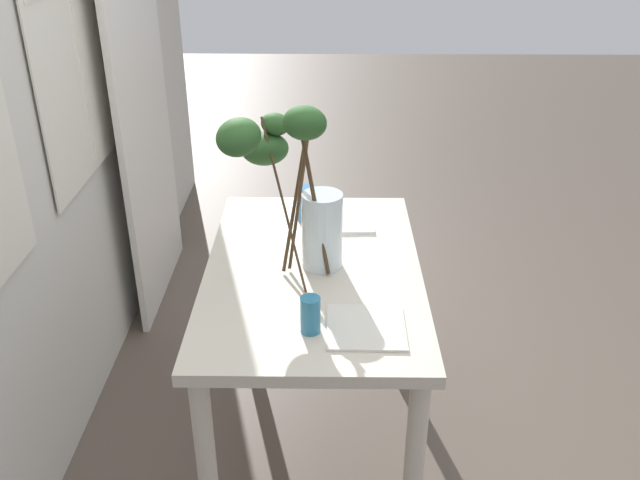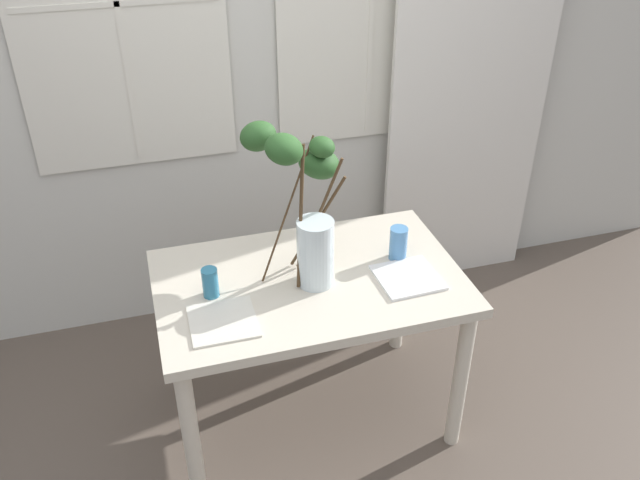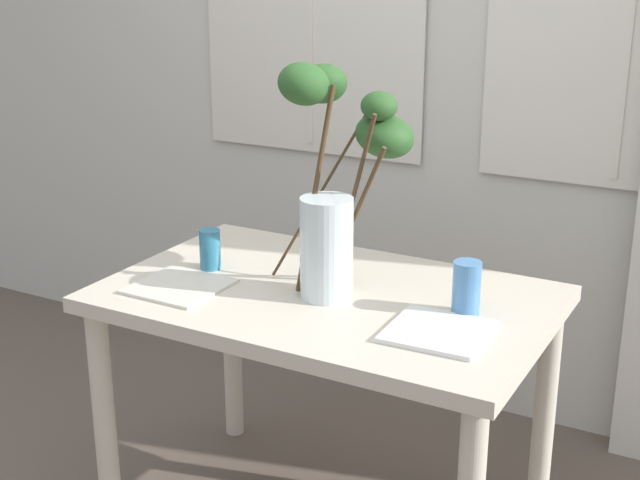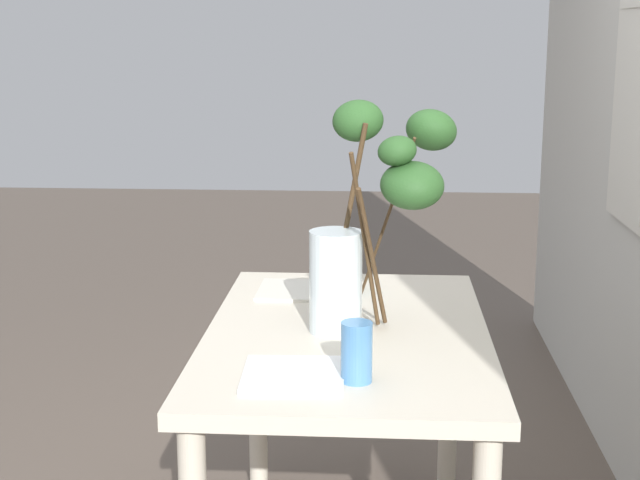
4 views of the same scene
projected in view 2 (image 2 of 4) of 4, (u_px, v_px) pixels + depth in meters
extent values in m
plane|color=brown|center=(311.00, 412.00, 3.13)|extent=(14.00, 14.00, 0.00)
cube|color=beige|center=(252.00, 72.00, 3.25)|extent=(5.27, 0.12, 2.61)
cube|color=silver|center=(116.00, 3.00, 2.85)|extent=(0.86, 0.01, 1.43)
cube|color=silver|center=(116.00, 4.00, 2.85)|extent=(0.93, 0.01, 1.50)
cube|color=silver|center=(116.00, 4.00, 2.84)|extent=(0.02, 0.01, 1.43)
cube|color=silver|center=(116.00, 4.00, 2.84)|extent=(0.86, 0.01, 0.02)
cube|color=silver|center=(473.00, 79.00, 3.45)|extent=(0.90, 0.03, 2.42)
cube|color=beige|center=(309.00, 283.00, 2.72)|extent=(1.24, 0.79, 0.04)
cylinder|color=beige|center=(192.00, 440.00, 2.53)|extent=(0.06, 0.06, 0.74)
cylinder|color=beige|center=(460.00, 380.00, 2.80)|extent=(0.06, 0.06, 0.74)
cylinder|color=beige|center=(173.00, 330.00, 3.07)|extent=(0.06, 0.06, 0.74)
cylinder|color=beige|center=(400.00, 288.00, 3.34)|extent=(0.06, 0.06, 0.74)
cylinder|color=silver|center=(315.00, 253.00, 2.61)|extent=(0.15, 0.15, 0.28)
cylinder|color=silver|center=(316.00, 272.00, 2.66)|extent=(0.13, 0.13, 0.09)
cylinder|color=#47331E|center=(319.00, 215.00, 2.62)|extent=(0.18, 0.09, 0.51)
ellipsoid|color=#285123|center=(322.00, 147.00, 2.56)|extent=(0.14, 0.15, 0.10)
cylinder|color=#47331E|center=(301.00, 218.00, 2.54)|extent=(0.07, 0.12, 0.57)
ellipsoid|color=#285123|center=(284.00, 149.00, 2.40)|extent=(0.22, 0.20, 0.15)
cylinder|color=#47331E|center=(317.00, 222.00, 2.66)|extent=(0.22, 0.09, 0.42)
ellipsoid|color=#285123|center=(319.00, 163.00, 2.64)|extent=(0.24, 0.22, 0.17)
cylinder|color=#47331E|center=(287.00, 210.00, 2.63)|extent=(0.27, 0.16, 0.54)
ellipsoid|color=#285123|center=(258.00, 136.00, 2.57)|extent=(0.22, 0.22, 0.16)
cylinder|color=teal|center=(210.00, 283.00, 2.59)|extent=(0.06, 0.06, 0.12)
cylinder|color=#4C84BC|center=(398.00, 243.00, 2.80)|extent=(0.08, 0.08, 0.15)
cube|color=silver|center=(223.00, 321.00, 2.48)|extent=(0.25, 0.25, 0.01)
cube|color=white|center=(408.00, 277.00, 2.71)|extent=(0.25, 0.25, 0.01)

